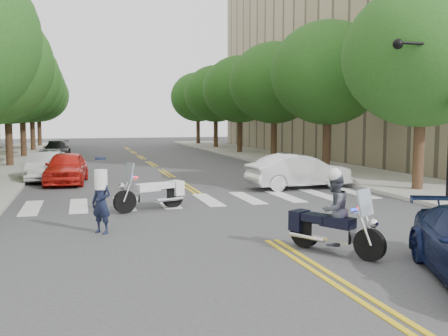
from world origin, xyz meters
name	(u,v)px	position (x,y,z in m)	size (l,w,h in m)	color
ground	(272,241)	(0.00, 0.00, 0.00)	(140.00, 140.00, 0.00)	#38383A
sidewalk_right	(283,160)	(9.50, 22.00, 0.07)	(5.00, 60.00, 0.15)	#9E9991
building_right	(442,27)	(26.00, 26.00, 11.00)	(26.00, 44.00, 22.00)	tan
tree_l_2	(6,77)	(-8.80, 22.00, 5.55)	(6.40, 6.40, 8.45)	#382316
tree_l_3	(21,86)	(-8.80, 30.00, 5.55)	(6.40, 6.40, 8.45)	#382316
tree_l_4	(31,91)	(-8.80, 38.00, 5.55)	(6.40, 6.40, 8.45)	#382316
tree_l_5	(38,95)	(-8.80, 46.00, 5.55)	(6.40, 6.40, 8.45)	#382316
tree_r_0	(422,56)	(8.80, 6.00, 5.55)	(6.40, 6.40, 8.45)	#382316
tree_r_1	(328,73)	(8.80, 14.00, 5.55)	(6.40, 6.40, 8.45)	#382316
tree_r_2	(274,83)	(8.80, 22.00, 5.55)	(6.40, 6.40, 8.45)	#382316
tree_r_3	(240,89)	(8.80, 30.00, 5.55)	(6.40, 6.40, 8.45)	#382316
tree_r_4	(216,94)	(8.80, 38.00, 5.55)	(6.40, 6.40, 8.45)	#382316
tree_r_5	(198,97)	(8.80, 46.00, 5.55)	(6.40, 6.40, 8.45)	#382316
traffic_signal_pole	(441,99)	(7.72, 3.50, 3.72)	(2.82, 0.42, 6.00)	black
motorcycle_police	(332,215)	(0.88, -1.44, 0.86)	(1.43, 2.19, 1.94)	black
motorcycle_parked	(155,193)	(-2.17, 5.06, 0.57)	(2.44, 1.21, 1.63)	black
officer_standing	(101,203)	(-4.03, 2.00, 0.82)	(0.60, 0.39, 1.64)	black
convertible	(299,171)	(4.61, 8.50, 0.75)	(1.59, 4.57, 1.51)	white
parked_car_a	(66,168)	(-5.20, 13.00, 0.75)	(1.77, 4.41, 1.50)	red
parked_car_b	(44,166)	(-6.30, 14.50, 0.69)	(1.47, 4.22, 1.39)	silver
parked_car_c	(50,160)	(-6.30, 19.67, 0.62)	(2.06, 4.47, 1.24)	#929699
parked_car_d	(57,150)	(-6.30, 28.50, 0.67)	(1.87, 4.61, 1.34)	black
parked_car_e	(57,149)	(-6.30, 29.50, 0.72)	(1.69, 4.21, 1.43)	gray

